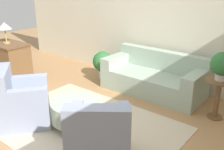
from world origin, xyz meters
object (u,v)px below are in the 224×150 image
object	(u,v)px
dresser	(9,62)
armchair_right	(99,141)
table_lamp	(4,27)
potted_plant_floor	(103,63)
couch	(154,78)
ottoman_table	(76,111)
armchair_left	(21,103)
side_table	(218,93)
potted_plant_on_side_table	(223,65)

from	to	relation	value
dresser	armchair_right	bearing A→B (deg)	-14.76
table_lamp	potted_plant_floor	bearing A→B (deg)	43.41
couch	table_lamp	xyz separation A→B (m)	(-2.87, -1.51, 0.95)
ottoman_table	potted_plant_floor	bearing A→B (deg)	119.40
armchair_left	table_lamp	xyz separation A→B (m)	(-1.85, 0.93, 0.88)
table_lamp	couch	bearing A→B (deg)	27.74
couch	side_table	xyz separation A→B (m)	(1.38, -0.29, 0.15)
couch	dresser	xyz separation A→B (m)	(-2.87, -1.51, 0.16)
couch	dresser	distance (m)	3.25
couch	table_lamp	bearing A→B (deg)	-152.26
side_table	couch	bearing A→B (deg)	168.09
side_table	dresser	size ratio (longest dim) A/B	0.68
ottoman_table	table_lamp	xyz separation A→B (m)	(-2.62, 0.46, 0.97)
armchair_left	armchair_right	world-z (taller)	same
potted_plant_floor	armchair_right	bearing A→B (deg)	-50.21
armchair_right	armchair_left	bearing A→B (deg)	180.00
armchair_left	dresser	world-z (taller)	armchair_left
couch	ottoman_table	size ratio (longest dim) A/B	2.70
armchair_left	table_lamp	distance (m)	2.25
couch	potted_plant_floor	distance (m)	1.34
ottoman_table	armchair_left	bearing A→B (deg)	-148.53
ottoman_table	table_lamp	world-z (taller)	table_lamp
armchair_right	potted_plant_on_side_table	size ratio (longest dim) A/B	2.28
armchair_left	table_lamp	world-z (taller)	table_lamp
ottoman_table	potted_plant_on_side_table	world-z (taller)	potted_plant_on_side_table
dresser	table_lamp	bearing A→B (deg)	0.00
table_lamp	dresser	bearing A→B (deg)	180.00
table_lamp	armchair_right	bearing A→B (deg)	-14.76
armchair_left	side_table	size ratio (longest dim) A/B	1.53
potted_plant_on_side_table	couch	bearing A→B (deg)	168.09
side_table	dresser	xyz separation A→B (m)	(-4.25, -1.22, 0.00)
armchair_left	armchair_right	xyz separation A→B (m)	(1.67, 0.00, 0.00)
armchair_right	potted_plant_floor	size ratio (longest dim) A/B	1.64
table_lamp	ottoman_table	bearing A→B (deg)	-9.95
dresser	potted_plant_on_side_table	distance (m)	4.45
couch	ottoman_table	world-z (taller)	couch
couch	ottoman_table	bearing A→B (deg)	-97.48
side_table	potted_plant_on_side_table	xyz separation A→B (m)	(0.00, 0.00, 0.49)
armchair_right	dresser	xyz separation A→B (m)	(-3.52, 0.93, 0.09)
couch	armchair_left	bearing A→B (deg)	-112.78
couch	potted_plant_on_side_table	size ratio (longest dim) A/B	4.44
ottoman_table	potted_plant_on_side_table	xyz separation A→B (m)	(1.64, 1.68, 0.67)
couch	potted_plant_floor	size ratio (longest dim) A/B	3.19
armchair_right	dresser	distance (m)	3.64
dresser	potted_plant_floor	distance (m)	2.12
potted_plant_on_side_table	dresser	bearing A→B (deg)	-163.97
ottoman_table	potted_plant_on_side_table	bearing A→B (deg)	45.79
ottoman_table	dresser	distance (m)	2.66
dresser	potted_plant_floor	size ratio (longest dim) A/B	1.57
armchair_right	table_lamp	distance (m)	3.75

